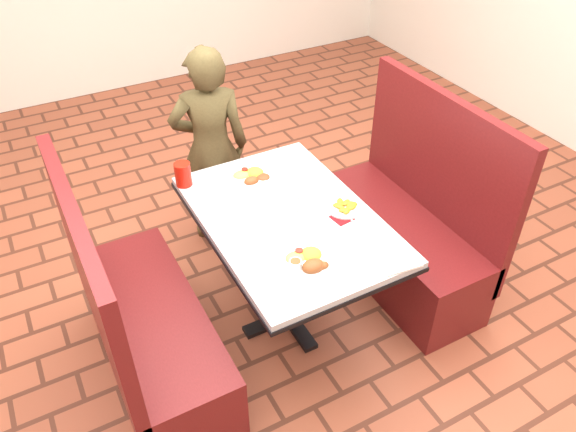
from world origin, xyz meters
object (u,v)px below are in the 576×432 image
(diner_person, at_px, (211,148))
(red_tumbler, at_px, (183,174))
(dining_table, at_px, (288,231))
(far_dinner_plate, at_px, (252,175))
(booth_bench_right, at_px, (405,232))
(plantain_plate, at_px, (345,207))
(booth_bench_left, at_px, (146,331))
(near_dinner_plate, at_px, (309,259))

(diner_person, xyz_separation_m, red_tumbler, (-0.32, -0.42, 0.16))
(dining_table, bearing_deg, diner_person, 92.63)
(dining_table, xyz_separation_m, far_dinner_plate, (-0.01, 0.39, 0.12))
(booth_bench_right, distance_m, plantain_plate, 0.68)
(booth_bench_left, height_order, diner_person, diner_person)
(dining_table, relative_size, far_dinner_plate, 5.00)
(booth_bench_left, bearing_deg, near_dinner_plate, -26.01)
(dining_table, relative_size, red_tumbler, 9.23)
(near_dinner_plate, distance_m, red_tumbler, 0.90)
(near_dinner_plate, bearing_deg, plantain_plate, 35.81)
(booth_bench_left, relative_size, diner_person, 0.91)
(diner_person, relative_size, red_tumbler, 10.04)
(diner_person, height_order, red_tumbler, diner_person)
(plantain_plate, bearing_deg, red_tumbler, 137.08)
(booth_bench_right, xyz_separation_m, diner_person, (-0.84, 0.93, 0.33))
(booth_bench_left, xyz_separation_m, near_dinner_plate, (0.72, -0.35, 0.45))
(booth_bench_right, bearing_deg, near_dinner_plate, -158.38)
(near_dinner_plate, bearing_deg, booth_bench_left, 153.99)
(dining_table, xyz_separation_m, near_dinner_plate, (-0.08, -0.35, 0.12))
(booth_bench_left, height_order, far_dinner_plate, booth_bench_left)
(booth_bench_right, xyz_separation_m, near_dinner_plate, (-0.88, -0.35, 0.45))
(dining_table, xyz_separation_m, diner_person, (-0.04, 0.93, 0.01))
(plantain_plate, bearing_deg, diner_person, 107.65)
(booth_bench_right, distance_m, red_tumbler, 1.35)
(diner_person, relative_size, near_dinner_plate, 5.42)
(booth_bench_left, relative_size, plantain_plate, 6.46)
(plantain_plate, bearing_deg, dining_table, 162.81)
(booth_bench_left, xyz_separation_m, diner_person, (0.76, 0.93, 0.33))
(near_dinner_plate, bearing_deg, dining_table, 76.67)
(red_tumbler, bearing_deg, dining_table, -54.75)
(near_dinner_plate, relative_size, far_dinner_plate, 1.00)
(dining_table, height_order, near_dinner_plate, near_dinner_plate)
(diner_person, bearing_deg, near_dinner_plate, 103.87)
(booth_bench_right, relative_size, near_dinner_plate, 4.93)
(red_tumbler, bearing_deg, near_dinner_plate, -72.12)
(booth_bench_left, bearing_deg, diner_person, 50.91)
(dining_table, height_order, diner_person, diner_person)
(plantain_plate, xyz_separation_m, red_tumbler, (-0.64, 0.60, 0.05))
(dining_table, height_order, far_dinner_plate, far_dinner_plate)
(near_dinner_plate, bearing_deg, far_dinner_plate, 84.57)
(dining_table, bearing_deg, red_tumbler, 125.25)
(dining_table, distance_m, plantain_plate, 0.31)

